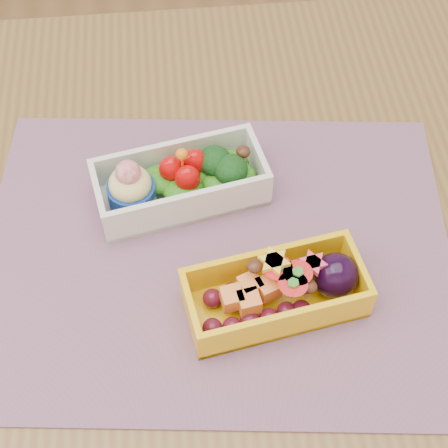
{
  "coord_description": "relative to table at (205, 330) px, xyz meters",
  "views": [
    {
      "loc": [
        -0.01,
        -0.31,
        1.29
      ],
      "look_at": [
        0.02,
        0.04,
        0.79
      ],
      "focal_mm": 54.13,
      "sensor_mm": 36.0,
      "label": 1
    }
  ],
  "objects": [
    {
      "name": "bento_yellow",
      "position": [
        0.07,
        -0.03,
        0.12
      ],
      "size": [
        0.17,
        0.1,
        0.05
      ],
      "rotation": [
        0.0,
        0.0,
        0.17
      ],
      "color": "yellow",
      "rests_on": "placemat"
    },
    {
      "name": "bento_white",
      "position": [
        -0.01,
        0.1,
        0.12
      ],
      "size": [
        0.18,
        0.1,
        0.07
      ],
      "rotation": [
        0.0,
        0.0,
        0.2
      ],
      "color": "silver",
      "rests_on": "placemat"
    },
    {
      "name": "table",
      "position": [
        0.0,
        0.0,
        0.0
      ],
      "size": [
        1.2,
        0.8,
        0.75
      ],
      "color": "brown",
      "rests_on": "ground"
    },
    {
      "name": "placemat",
      "position": [
        0.02,
        0.03,
        0.1
      ],
      "size": [
        0.48,
        0.39,
        0.0
      ],
      "primitive_type": "cube",
      "rotation": [
        0.0,
        0.0,
        -0.11
      ],
      "color": "gray",
      "rests_on": "table"
    }
  ]
}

